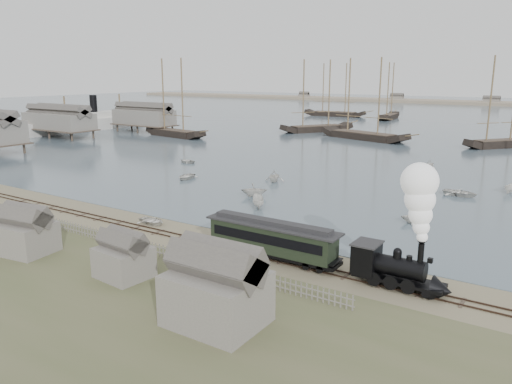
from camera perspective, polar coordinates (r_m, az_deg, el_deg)
The scene contains 29 objects.
ground at distance 51.87m, azimuth -6.43°, elevation -4.78°, with size 600.00×600.00×0.00m, color gray.
harbor_water at distance 210.81m, azimuth 24.72°, elevation 7.82°, with size 600.00×336.00×0.06m, color #42505E.
rail_track at distance 50.42m, azimuth -7.88°, elevation -5.32°, with size 120.00×1.80×0.16m.
picket_fence_west at distance 51.61m, azimuth -17.04°, elevation -5.40°, with size 19.00×0.10×1.20m, color slate, non-canonical shape.
picket_fence_east at distance 39.30m, azimuth 0.84°, elevation -10.80°, with size 15.00×0.10×1.20m, color slate, non-canonical shape.
shed_left at distance 51.09m, azimuth -24.77°, elevation -6.27°, with size 5.00×4.00×4.10m, color slate, non-canonical shape.
shed_mid at distance 42.48m, azimuth -14.77°, elevation -9.36°, with size 4.00×3.50×3.60m, color slate, non-canonical shape.
shed_right at distance 34.26m, azimuth -4.46°, elevation -14.70°, with size 6.00×5.00×5.10m, color slate, non-canonical shape.
western_wharf at distance 133.37m, azimuth -21.03°, elevation 7.34°, with size 36.00×56.00×8.00m, color slate, non-canonical shape.
far_spit at distance 289.98m, azimuth 27.23°, elevation 8.77°, with size 500.00×20.00×1.80m, color tan.
locomotive at distance 38.87m, azimuth 17.39°, elevation -4.81°, with size 7.60×2.84×9.48m.
passenger_coach at distance 44.22m, azimuth 1.81°, elevation -5.25°, with size 12.78×2.47×3.10m.
beached_dinghy at distance 55.96m, azimuth -11.79°, elevation -3.25°, with size 3.40×2.43×0.70m, color silver.
steamship at distance 155.51m, azimuth -18.02°, elevation 8.68°, with size 45.40×7.57×9.93m, color silver, non-canonical shape.
rowboat_0 at distance 78.53m, azimuth -7.98°, elevation 1.78°, with size 3.90×2.78×0.81m, color silver.
rowboat_1 at distance 66.61m, azimuth -0.22°, elevation 0.27°, with size 3.48×3.00×1.83m, color silver.
rowboat_2 at distance 61.14m, azimuth 0.23°, elevation -1.15°, with size 3.58×1.35×1.38m, color silver.
rowboat_3 at distance 72.32m, azimuth 22.31°, elevation -0.07°, with size 4.43×3.16×0.92m, color silver.
rowboat_4 at distance 57.54m, azimuth 17.55°, elevation -2.69°, with size 2.75×2.38×1.45m, color silver.
rowboat_5 at distance 77.45m, azimuth 27.14°, elevation 0.41°, with size 3.15×1.19×1.22m, color silver.
rowboat_6 at distance 92.90m, azimuth -7.90°, elevation 3.54°, with size 3.30×2.35×0.68m, color silver.
rowboat_7 at distance 91.42m, azimuth 19.20°, elevation 3.03°, with size 2.87×2.47×1.51m, color silver.
rowboat_8 at distance 75.66m, azimuth 2.11°, elevation 1.84°, with size 3.40×2.93×1.79m, color silver.
schooner_0 at distance 131.71m, azimuth -9.41°, elevation 10.60°, with size 19.92×4.60×20.00m, color black, non-canonical shape.
schooner_1 at distance 142.43m, azimuth 7.08°, elevation 10.88°, with size 21.61×4.99×20.00m, color black, non-canonical shape.
schooner_2 at distance 127.48m, azimuth 12.38°, elevation 10.38°, with size 24.44×5.64×20.00m, color black, non-canonical shape.
schooner_3 at distance 122.69m, azimuth 26.46°, elevation 9.20°, with size 17.00×3.92×20.00m, color black, non-canonical shape.
schooner_6 at distance 195.66m, azimuth 9.07°, elevation 11.48°, with size 23.53×5.43×20.00m, color black, non-canonical shape.
schooner_7 at distance 186.97m, azimuth 15.12°, elevation 11.10°, with size 18.59×4.29×20.00m, color black, non-canonical shape.
Camera 1 is at (31.66, -37.79, 16.12)m, focal length 35.00 mm.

